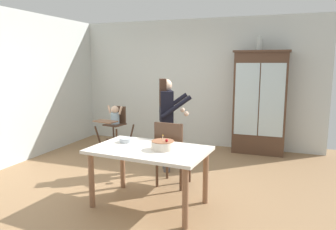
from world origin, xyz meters
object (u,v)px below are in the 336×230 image
object	(u,v)px
ceramic_vase	(260,44)
high_chair_with_toddler	(115,120)
dining_chair_far_side	(171,150)
china_cabinet	(260,102)
adult_person	(167,113)
birthday_cake	(163,145)
serving_bowl	(126,140)
dining_table	(149,156)

from	to	relation	value
ceramic_vase	high_chair_with_toddler	world-z (taller)	ceramic_vase
ceramic_vase	dining_chair_far_side	size ratio (longest dim) A/B	0.28
china_cabinet	adult_person	bearing A→B (deg)	-130.09
birthday_cake	ceramic_vase	bearing A→B (deg)	73.34
adult_person	ceramic_vase	bearing A→B (deg)	-64.69
ceramic_vase	dining_chair_far_side	xyz separation A→B (m)	(-0.99, -2.28, -1.58)
adult_person	dining_chair_far_side	size ratio (longest dim) A/B	1.59
china_cabinet	birthday_cake	distance (m)	3.06
serving_bowl	dining_chair_far_side	bearing A→B (deg)	45.04
china_cabinet	ceramic_vase	size ratio (longest dim) A/B	7.48
dining_table	adult_person	bearing A→B (deg)	100.83
birthday_cake	adult_person	bearing A→B (deg)	108.20
china_cabinet	dining_table	distance (m)	3.15
china_cabinet	serving_bowl	size ratio (longest dim) A/B	11.22
serving_bowl	birthday_cake	bearing A→B (deg)	-16.03
ceramic_vase	adult_person	distance (m)	2.38
dining_chair_far_side	china_cabinet	bearing A→B (deg)	-111.43
ceramic_vase	birthday_cake	bearing A→B (deg)	-106.66
china_cabinet	adult_person	distance (m)	2.11
high_chair_with_toddler	dining_chair_far_side	bearing A→B (deg)	-28.00
dining_table	dining_chair_far_side	size ratio (longest dim) A/B	1.56
china_cabinet	birthday_cake	size ratio (longest dim) A/B	7.21
dining_table	birthday_cake	bearing A→B (deg)	5.20
china_cabinet	birthday_cake	xyz separation A→B (m)	(-0.93, -2.91, -0.22)
high_chair_with_toddler	dining_table	xyz separation A→B (m)	(1.59, -1.96, -0.01)
china_cabinet	high_chair_with_toddler	distance (m)	2.88
dining_table	serving_bowl	xyz separation A→B (m)	(-0.41, 0.19, 0.13)
high_chair_with_toddler	birthday_cake	distance (m)	2.63
china_cabinet	high_chair_with_toddler	size ratio (longest dim) A/B	2.13
adult_person	china_cabinet	bearing A→B (deg)	-65.91
high_chair_with_toddler	serving_bowl	world-z (taller)	high_chair_with_toddler
high_chair_with_toddler	china_cabinet	bearing A→B (deg)	30.19
adult_person	serving_bowl	world-z (taller)	adult_person
china_cabinet	dining_table	xyz separation A→B (m)	(-1.10, -2.93, -0.37)
china_cabinet	ceramic_vase	distance (m)	1.12
dining_table	serving_bowl	bearing A→B (deg)	155.87
ceramic_vase	dining_table	world-z (taller)	ceramic_vase
ceramic_vase	adult_person	bearing A→B (deg)	-128.87
dining_chair_far_side	adult_person	bearing A→B (deg)	-61.68
ceramic_vase	dining_table	size ratio (longest dim) A/B	0.18
china_cabinet	ceramic_vase	xyz separation A→B (m)	(-0.05, 0.00, 1.12)
china_cabinet	high_chair_with_toddler	world-z (taller)	china_cabinet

